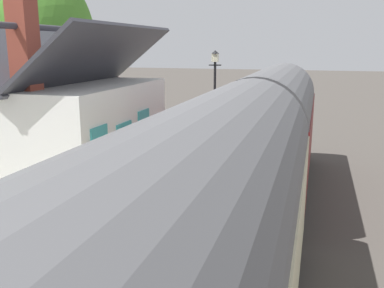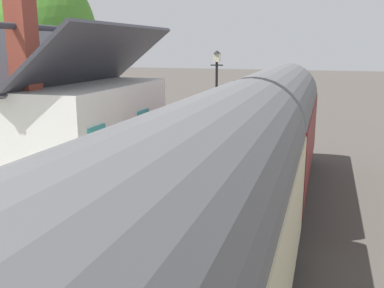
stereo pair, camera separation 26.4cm
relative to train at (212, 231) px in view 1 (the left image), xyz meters
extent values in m
plane|color=#423D38|center=(6.95, 0.90, -2.22)|extent=(160.00, 160.00, 0.00)
cube|color=#A39B8C|center=(6.95, 4.53, -1.77)|extent=(32.00, 5.27, 0.90)
cube|color=beige|center=(6.95, 2.08, -1.31)|extent=(32.00, 0.36, 0.02)
cube|color=gray|center=(6.95, -0.72, -2.15)|extent=(52.00, 0.08, 0.14)
cube|color=gray|center=(6.95, 0.72, -2.15)|extent=(52.00, 0.08, 0.14)
cube|color=black|center=(9.05, 0.00, -1.87)|extent=(8.30, 2.29, 0.70)
cube|color=maroon|center=(9.05, 0.00, -0.37)|extent=(9.02, 2.70, 2.30)
cylinder|color=#515154|center=(9.05, 0.00, 0.78)|extent=(9.02, 2.65, 2.65)
cube|color=black|center=(9.05, 1.36, -0.08)|extent=(7.67, 0.03, 0.80)
cylinder|color=black|center=(11.75, 0.00, -1.87)|extent=(0.70, 2.16, 0.70)
cylinder|color=black|center=(6.34, 0.00, -1.87)|extent=(0.70, 2.16, 0.70)
cube|color=black|center=(13.58, 0.00, 0.04)|extent=(0.04, 2.16, 0.90)
cylinder|color=#F2EDCC|center=(13.60, 0.00, -0.94)|extent=(0.06, 0.24, 0.24)
cube|color=red|center=(13.64, 0.00, -1.40)|extent=(0.16, 2.56, 0.24)
cube|color=beige|center=(-0.47, 0.00, -0.37)|extent=(9.02, 2.70, 2.30)
cylinder|color=#515154|center=(-0.47, 0.00, 0.78)|extent=(9.02, 2.65, 2.65)
cube|color=black|center=(-0.47, 1.36, -0.08)|extent=(7.67, 0.03, 0.80)
cylinder|color=black|center=(2.23, 0.00, -1.87)|extent=(0.70, 2.16, 0.70)
cube|color=white|center=(5.04, 5.57, 0.22)|extent=(5.56, 3.91, 3.06)
cube|color=#38383F|center=(5.04, 4.59, 2.53)|extent=(6.06, 2.21, 1.79)
cube|color=#38383F|center=(5.04, 6.54, 2.53)|extent=(6.06, 2.21, 1.79)
cylinder|color=#38383F|center=(5.04, 5.57, 3.31)|extent=(6.06, 0.16, 0.16)
cube|color=brown|center=(3.12, 5.57, 3.05)|extent=(0.56, 0.56, 2.59)
cube|color=teal|center=(4.46, 3.59, -0.26)|extent=(0.90, 0.06, 2.10)
cube|color=teal|center=(3.06, 3.59, 0.39)|extent=(0.80, 0.05, 1.10)
cube|color=teal|center=(5.86, 3.59, 0.39)|extent=(0.80, 0.05, 1.10)
cube|color=brown|center=(12.08, 3.59, -0.86)|extent=(1.40, 0.41, 0.06)
cube|color=brown|center=(12.08, 3.41, -0.63)|extent=(1.40, 0.12, 0.40)
cube|color=black|center=(11.52, 3.59, -1.09)|extent=(0.06, 0.36, 0.44)
cube|color=black|center=(12.64, 3.60, -1.09)|extent=(0.06, 0.36, 0.44)
cube|color=brown|center=(15.88, 3.47, -0.86)|extent=(1.41, 0.43, 0.06)
cube|color=brown|center=(15.88, 3.29, -0.63)|extent=(1.40, 0.14, 0.40)
cube|color=black|center=(15.32, 3.48, -1.09)|extent=(0.07, 0.36, 0.44)
cube|color=black|center=(16.44, 3.46, -1.09)|extent=(0.07, 0.36, 0.44)
cube|color=gray|center=(15.34, 5.18, -1.16)|extent=(0.98, 0.32, 0.31)
ellipsoid|color=#2D7233|center=(15.34, 5.18, -0.89)|extent=(0.89, 0.29, 0.29)
cylinder|color=black|center=(11.19, 2.77, -1.15)|extent=(0.41, 0.41, 0.32)
ellipsoid|color=#2D7233|center=(11.19, 2.77, -0.81)|extent=(0.51, 0.51, 0.43)
cone|color=#D12F79|center=(11.19, 2.77, -0.63)|extent=(0.10, 0.10, 0.21)
cylinder|color=black|center=(10.66, 2.51, 0.46)|extent=(0.10, 0.10, 3.55)
cylinder|color=black|center=(10.66, 2.51, 2.09)|extent=(0.05, 0.50, 0.05)
cube|color=beige|center=(10.66, 2.51, 2.38)|extent=(0.24, 0.24, 0.32)
cone|color=black|center=(10.66, 2.51, 2.60)|extent=(0.32, 0.32, 0.14)
cylinder|color=black|center=(13.36, 2.68, -0.76)|extent=(0.06, 0.06, 1.10)
cylinder|color=black|center=(13.96, 2.68, -0.76)|extent=(0.06, 0.06, 1.10)
cube|color=maroon|center=(13.66, 2.68, 0.01)|extent=(0.90, 0.06, 0.44)
cube|color=black|center=(13.66, 2.68, 0.01)|extent=(0.96, 0.03, 0.50)
cylinder|color=#4C3828|center=(12.65, 13.83, -0.52)|extent=(0.25, 0.25, 3.40)
ellipsoid|color=#3D8438|center=(12.65, 13.83, 2.82)|extent=(4.44, 4.14, 4.69)
cylinder|color=#4C3828|center=(8.93, 9.62, -0.66)|extent=(0.30, 0.30, 3.11)
ellipsoid|color=#4C8C2D|center=(8.93, 9.62, 3.04)|extent=(4.78, 5.04, 6.12)
cylinder|color=#4C3828|center=(15.33, 16.29, -0.72)|extent=(0.42, 0.42, 3.00)
ellipsoid|color=olive|center=(15.33, 16.29, 2.04)|extent=(3.39, 3.67, 3.60)
camera|label=1|loc=(-6.10, -1.46, 2.86)|focal=39.98mm
camera|label=2|loc=(-6.02, -1.72, 2.86)|focal=39.98mm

